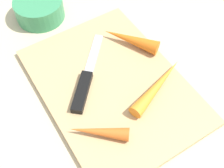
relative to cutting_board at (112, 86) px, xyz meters
The scene contains 7 objects.
ground_plane 0.01m from the cutting_board, ahead, with size 1.40×1.40×0.00m, color #C6B793.
cutting_board is the anchor object (origin of this frame).
knife 0.06m from the cutting_board, 67.43° to the left, with size 0.16×0.15×0.01m.
carrot_longest 0.09m from the cutting_board, 130.51° to the right, with size 0.03×0.03×0.15m, color orange.
carrot_shortest 0.11m from the cutting_board, 136.07° to the left, with size 0.02×0.02×0.10m, color orange.
carrot_medium 0.11m from the cutting_board, 52.42° to the right, with size 0.03×0.03×0.12m, color orange.
small_bowl 0.27m from the cutting_board, ahead, with size 0.11×0.11×0.05m, color #388C59.
Camera 1 is at (-0.27, 0.17, 0.48)m, focal length 46.11 mm.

